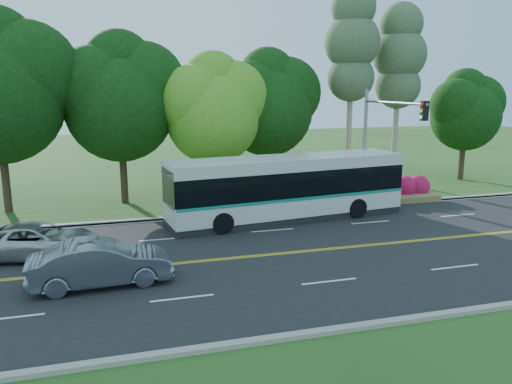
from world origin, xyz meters
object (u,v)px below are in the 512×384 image
object	(u,v)px
sedan	(101,263)
suv	(37,241)
traffic_signal	(381,132)
transit_bus	(287,189)

from	to	relation	value
sedan	suv	distance (m)	4.73
traffic_signal	suv	bearing A→B (deg)	-170.40
traffic_signal	sedan	bearing A→B (deg)	-155.48
traffic_signal	suv	world-z (taller)	traffic_signal
transit_bus	suv	world-z (taller)	transit_bus
sedan	suv	size ratio (longest dim) A/B	0.96
transit_bus	sedan	size ratio (longest dim) A/B	2.64
transit_bus	traffic_signal	bearing A→B (deg)	-7.16
traffic_signal	transit_bus	distance (m)	6.29
transit_bus	sedan	bearing A→B (deg)	-151.55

